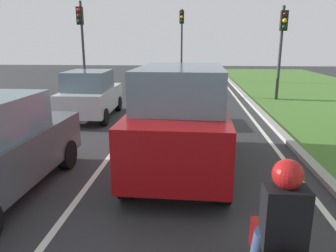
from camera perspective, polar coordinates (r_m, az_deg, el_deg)
ground_plane at (r=11.99m, az=-2.10°, el=1.32°), size 60.00×60.00×0.00m
lane_line_center at (r=12.08m, az=-5.40°, el=1.39°), size 0.12×32.00×0.01m
lane_line_right_edge at (r=12.12m, az=15.07°, el=0.99°), size 0.12×32.00×0.01m
curb_right at (r=12.21m, az=17.39°, el=1.19°), size 0.24×48.00×0.12m
car_suv_ahead at (r=6.91m, az=2.33°, el=1.38°), size 2.07×4.55×2.28m
car_hatchback_far at (r=12.34m, az=-13.66°, el=5.47°), size 1.84×3.76×1.78m
rider_person at (r=3.25m, az=19.98°, el=-14.80°), size 0.51×0.41×1.16m
traffic_light_near_right at (r=16.41m, az=19.74°, el=14.70°), size 0.32×0.50×4.45m
traffic_light_overhead_left at (r=18.38m, az=-15.24°, el=15.79°), size 0.32×0.50×4.93m
traffic_light_far_median at (r=24.06m, az=2.46°, el=16.41°), size 0.32×0.50×5.14m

